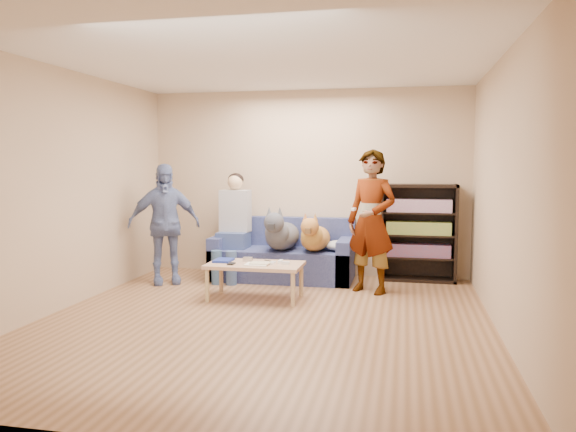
% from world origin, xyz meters
% --- Properties ---
extents(ground, '(5.00, 5.00, 0.00)m').
position_xyz_m(ground, '(0.00, 0.00, 0.00)').
color(ground, brown).
rests_on(ground, ground).
extents(ceiling, '(5.00, 5.00, 0.00)m').
position_xyz_m(ceiling, '(0.00, 0.00, 2.60)').
color(ceiling, white).
rests_on(ceiling, ground).
extents(wall_back, '(4.50, 0.00, 4.50)m').
position_xyz_m(wall_back, '(0.00, 2.50, 1.30)').
color(wall_back, tan).
rests_on(wall_back, ground).
extents(wall_front, '(4.50, 0.00, 4.50)m').
position_xyz_m(wall_front, '(0.00, -2.50, 1.30)').
color(wall_front, tan).
rests_on(wall_front, ground).
extents(wall_left, '(0.00, 5.00, 5.00)m').
position_xyz_m(wall_left, '(-2.25, 0.00, 1.30)').
color(wall_left, tan).
rests_on(wall_left, ground).
extents(wall_right, '(0.00, 5.00, 5.00)m').
position_xyz_m(wall_right, '(2.25, 0.00, 1.30)').
color(wall_right, tan).
rests_on(wall_right, ground).
extents(blanket, '(0.39, 0.33, 0.14)m').
position_xyz_m(blanket, '(0.54, 1.98, 0.50)').
color(blanket, '#A6A6AB').
rests_on(blanket, sofa).
extents(person_standing_right, '(0.76, 0.66, 1.75)m').
position_xyz_m(person_standing_right, '(0.97, 1.51, 0.87)').
color(person_standing_right, gray).
rests_on(person_standing_right, ground).
extents(person_standing_left, '(0.99, 0.79, 1.57)m').
position_xyz_m(person_standing_left, '(-1.71, 1.47, 0.79)').
color(person_standing_left, '#7C93C7').
rests_on(person_standing_left, ground).
extents(held_controller, '(0.05, 0.12, 0.03)m').
position_xyz_m(held_controller, '(0.77, 1.31, 1.04)').
color(held_controller, white).
rests_on(held_controller, person_standing_right).
extents(notebook_blue, '(0.20, 0.26, 0.03)m').
position_xyz_m(notebook_blue, '(-0.73, 0.93, 0.43)').
color(notebook_blue, navy).
rests_on(notebook_blue, coffee_table).
extents(papers, '(0.26, 0.20, 0.02)m').
position_xyz_m(papers, '(-0.28, 0.78, 0.43)').
color(papers, white).
rests_on(papers, coffee_table).
extents(magazine, '(0.22, 0.17, 0.01)m').
position_xyz_m(magazine, '(-0.25, 0.80, 0.44)').
color(magazine, beige).
rests_on(magazine, coffee_table).
extents(camera_silver, '(0.11, 0.06, 0.05)m').
position_xyz_m(camera_silver, '(-0.45, 1.00, 0.45)').
color(camera_silver, '#B7B6BB').
rests_on(camera_silver, coffee_table).
extents(controller_a, '(0.04, 0.13, 0.03)m').
position_xyz_m(controller_a, '(-0.05, 0.98, 0.43)').
color(controller_a, white).
rests_on(controller_a, coffee_table).
extents(controller_b, '(0.09, 0.06, 0.03)m').
position_xyz_m(controller_b, '(0.03, 0.90, 0.43)').
color(controller_b, silver).
rests_on(controller_b, coffee_table).
extents(headphone_cup_a, '(0.07, 0.07, 0.02)m').
position_xyz_m(headphone_cup_a, '(-0.13, 0.86, 0.43)').
color(headphone_cup_a, silver).
rests_on(headphone_cup_a, coffee_table).
extents(headphone_cup_b, '(0.07, 0.07, 0.02)m').
position_xyz_m(headphone_cup_b, '(-0.13, 0.94, 0.43)').
color(headphone_cup_b, white).
rests_on(headphone_cup_b, coffee_table).
extents(pen_orange, '(0.13, 0.06, 0.01)m').
position_xyz_m(pen_orange, '(-0.35, 0.72, 0.42)').
color(pen_orange, orange).
rests_on(pen_orange, coffee_table).
extents(pen_black, '(0.13, 0.08, 0.01)m').
position_xyz_m(pen_black, '(-0.21, 1.06, 0.42)').
color(pen_black, black).
rests_on(pen_black, coffee_table).
extents(wallet, '(0.07, 0.12, 0.02)m').
position_xyz_m(wallet, '(-0.58, 0.76, 0.43)').
color(wallet, black).
rests_on(wallet, coffee_table).
extents(sofa, '(1.90, 0.85, 0.82)m').
position_xyz_m(sofa, '(-0.25, 2.10, 0.28)').
color(sofa, '#515B93').
rests_on(sofa, ground).
extents(person_seated, '(0.40, 0.73, 1.47)m').
position_xyz_m(person_seated, '(-0.93, 1.97, 0.77)').
color(person_seated, '#3D5287').
rests_on(person_seated, sofa).
extents(dog_gray, '(0.42, 1.25, 0.61)m').
position_xyz_m(dog_gray, '(-0.23, 1.86, 0.64)').
color(dog_gray, '#46484F').
rests_on(dog_gray, sofa).
extents(dog_tan, '(0.37, 1.15, 0.54)m').
position_xyz_m(dog_tan, '(0.21, 1.87, 0.62)').
color(dog_tan, '#C1893B').
rests_on(dog_tan, sofa).
extents(coffee_table, '(1.10, 0.60, 0.42)m').
position_xyz_m(coffee_table, '(-0.33, 0.88, 0.37)').
color(coffee_table, tan).
rests_on(coffee_table, ground).
extents(bookshelf, '(1.00, 0.34, 1.30)m').
position_xyz_m(bookshelf, '(1.55, 2.33, 0.68)').
color(bookshelf, black).
rests_on(bookshelf, ground).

